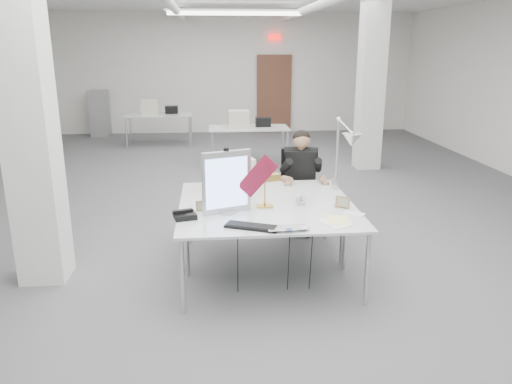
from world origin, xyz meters
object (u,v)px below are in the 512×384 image
desk_main (272,219)px  beige_monitor (235,174)px  laptop (289,231)px  desk_phone (185,216)px  monitor (227,182)px  bankers_lamp (265,193)px  seated_person (301,165)px  office_chair (300,193)px  architect_lamp (343,152)px

desk_main → beige_monitor: 1.09m
laptop → desk_phone: 1.04m
monitor → bankers_lamp: size_ratio=2.06×
seated_person → bankers_lamp: bearing=-105.3°
bankers_lamp → beige_monitor: (-0.27, 0.68, 0.03)m
bankers_lamp → desk_phone: 0.85m
desk_main → office_chair: size_ratio=1.73×
laptop → beige_monitor: (-0.41, 1.42, 0.17)m
office_chair → desk_phone: bearing=-121.4°
bankers_lamp → architect_lamp: bearing=6.0°
bankers_lamp → seated_person: bearing=49.1°
office_chair → desk_main: bearing=-98.4°
office_chair → laptop: (-0.45, -1.97, 0.25)m
monitor → seated_person: bearing=33.5°
office_chair → laptop: bearing=-91.8°
desk_main → architect_lamp: (0.85, 0.68, 0.50)m
desk_main → beige_monitor: (-0.30, 1.03, 0.20)m
office_chair → bankers_lamp: 1.41m
beige_monitor → architect_lamp: (1.15, -0.35, 0.30)m
beige_monitor → architect_lamp: size_ratio=0.40×
desk_main → office_chair: 1.68m
seated_person → beige_monitor: bearing=-138.9°
monitor → beige_monitor: (0.11, 0.82, -0.12)m
laptop → beige_monitor: size_ratio=0.93×
architect_lamp → monitor: bearing=-162.7°
seated_person → bankers_lamp: (-0.58, -1.17, 0.00)m
bankers_lamp → architect_lamp: size_ratio=0.31×
office_chair → monitor: size_ratio=1.69×
office_chair → laptop: office_chair is taller
seated_person → monitor: (-0.97, -1.31, 0.16)m
laptop → bankers_lamp: 0.77m
seated_person → beige_monitor: (-0.85, -0.49, 0.04)m
seated_person → monitor: size_ratio=1.63×
desk_main → monitor: 0.57m
seated_person → laptop: 1.97m
office_chair → bankers_lamp: (-0.58, -1.22, 0.38)m
office_chair → beige_monitor: (-0.85, -0.54, 0.42)m
desk_main → monitor: size_ratio=2.92×
laptop → architect_lamp: 1.39m
monitor → desk_phone: bearing=179.3°
monitor → laptop: bearing=-69.3°
desk_main → beige_monitor: beige_monitor is taller
beige_monitor → monitor: bearing=-112.1°
bankers_lamp → monitor: bearing=-174.8°
laptop → architect_lamp: (0.74, 1.07, 0.47)m
office_chair → architect_lamp: architect_lamp is taller
architect_lamp → bankers_lamp: bearing=-162.5°
desk_main → bankers_lamp: bearing=94.5°
office_chair → architect_lamp: 1.19m
beige_monitor → seated_person: bearing=15.8°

